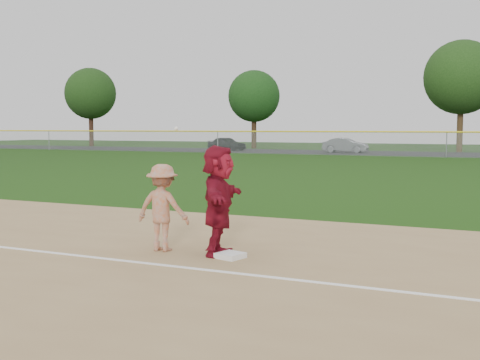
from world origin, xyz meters
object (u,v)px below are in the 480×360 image
at_px(first_base, 230,255).
at_px(base_runner, 219,200).
at_px(car_mid, 345,145).
at_px(car_left, 227,144).

relative_size(first_base, base_runner, 0.21).
distance_m(base_runner, car_mid, 46.39).
bearing_deg(first_base, base_runner, 151.63).
relative_size(base_runner, car_left, 0.49).
relative_size(base_runner, car_mid, 0.48).
bearing_deg(base_runner, first_base, -134.44).
bearing_deg(first_base, car_left, 116.06).
xyz_separation_m(first_base, car_mid, (-9.97, 45.55, 0.63)).
distance_m(first_base, base_runner, 1.02).
height_order(base_runner, car_mid, base_runner).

